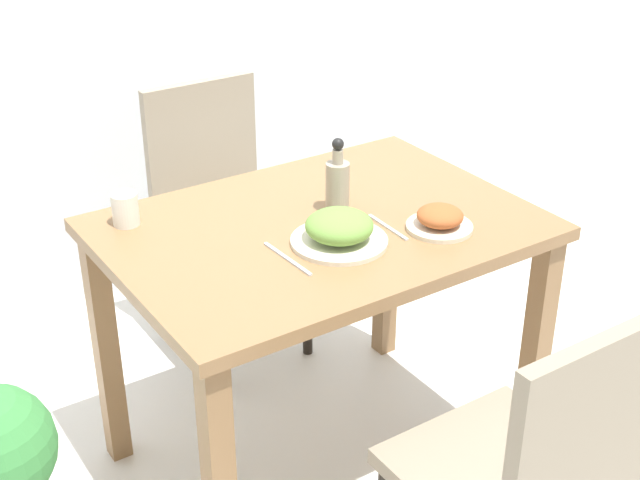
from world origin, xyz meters
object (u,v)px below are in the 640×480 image
sauce_bottle (338,184)px  food_plate (339,230)px  chair_far (220,203)px  chair_near (533,472)px  drink_cup (125,209)px  side_plate (440,219)px

sauce_bottle → food_plate: bearing=-123.0°
chair_far → sauce_bottle: size_ratio=4.47×
chair_near → drink_cup: chair_near is taller
food_plate → side_plate: food_plate is taller
food_plate → sauce_bottle: bearing=57.0°
side_plate → chair_far: bearing=99.5°
food_plate → drink_cup: 0.56m
food_plate → chair_far: bearing=83.2°
chair_near → sauce_bottle: size_ratio=4.47×
chair_near → drink_cup: 1.18m
chair_near → food_plate: bearing=-87.3°
chair_near → drink_cup: size_ratio=10.69×
drink_cup → sauce_bottle: bearing=-25.2°
side_plate → drink_cup: (-0.65, 0.47, 0.02)m
food_plate → side_plate: size_ratio=1.42×
chair_near → food_plate: chair_near is taller
drink_cup → chair_near: bearing=-67.9°
chair_near → sauce_bottle: bearing=-94.9°
food_plate → sauce_bottle: (0.10, 0.15, 0.04)m
chair_near → food_plate: size_ratio=3.80×
food_plate → drink_cup: size_ratio=2.81×
food_plate → side_plate: 0.27m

